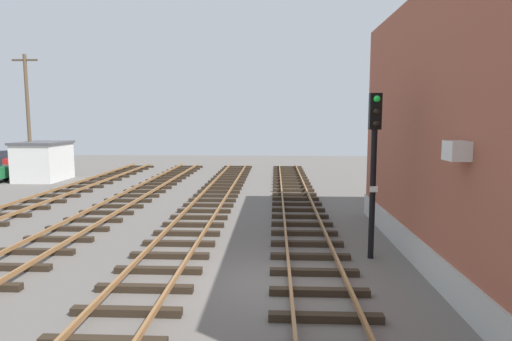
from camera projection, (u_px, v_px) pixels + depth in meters
ground_plane at (280, 284)px, 11.50m from camera, size 80.00×80.00×0.00m
track_near_building at (317, 280)px, 11.44m from camera, size 2.50×55.74×0.32m
track_centre at (152, 278)px, 11.63m from camera, size 2.50×55.74×0.32m
signal_mast at (374, 156)px, 13.25m from camera, size 0.36×0.40×5.15m
control_hut at (43, 161)px, 30.67m from camera, size 3.00×3.80×2.76m
utility_pole_far at (28, 115)px, 30.43m from camera, size 1.80×0.24×8.82m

